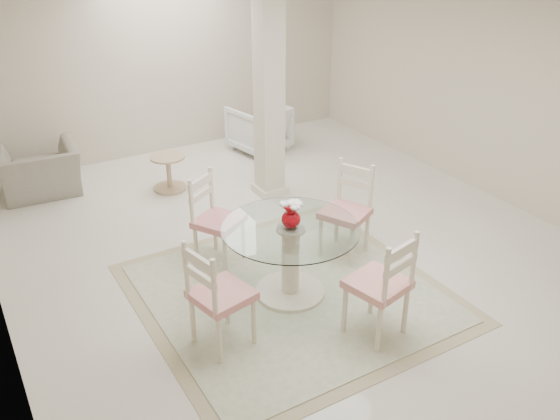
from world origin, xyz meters
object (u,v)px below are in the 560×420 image
dining_chair_south (385,279)px  red_vase (291,214)px  armchair_white (259,128)px  dining_chair_west (214,290)px  dining_chair_north (213,213)px  column (269,94)px  dining_table (291,261)px  side_table (169,174)px  recliner_taupe (39,171)px  dining_chair_east (349,204)px

dining_chair_south → red_vase: bearing=-83.0°
dining_chair_south → armchair_white: size_ratio=1.46×
dining_chair_west → armchair_white: (2.59, 3.95, -0.24)m
dining_chair_north → dining_chair_south: size_ratio=0.95×
column → dining_chair_west: 3.26m
dining_table → armchair_white: 3.95m
dining_table → dining_chair_west: (-0.96, -0.35, 0.22)m
red_vase → side_table: red_vase is taller
column → dining_chair_south: column is taller
armchair_white → dining_chair_south: bearing=62.9°
red_vase → recliner_taupe: (-1.65, 3.67, -0.57)m
armchair_white → dining_chair_west: bearing=45.3°
recliner_taupe → column: bearing=154.5°
column → dining_chair_west: column is taller
recliner_taupe → red_vase: bearing=118.6°
column → red_vase: 2.41m
column → recliner_taupe: size_ratio=2.68×
dining_table → dining_chair_south: 1.05m
column → dining_chair_north: size_ratio=2.44×
dining_chair_south → side_table: size_ratio=2.41×
column → dining_chair_south: size_ratio=2.33×
dining_chair_north → side_table: size_ratio=2.29×
column → dining_chair_south: bearing=-101.6°
column → dining_table: 2.56m
armchair_white → dining_table: bearing=54.1°
red_vase → side_table: size_ratio=0.57×
red_vase → dining_chair_north: size_ratio=0.25×
dining_chair_east → dining_chair_north: 1.45m
recliner_taupe → dining_chair_east: bearing=132.6°
red_vase → side_table: bearing=92.6°
dining_chair_west → dining_chair_south: bearing=-127.2°
dining_chair_south → side_table: dining_chair_south is taller
dining_table → armchair_white: dining_table is taller
side_table → dining_chair_north: bearing=-97.1°
red_vase → dining_chair_south: dining_chair_south is taller
dining_chair_east → dining_chair_south: size_ratio=0.99×
dining_chair_east → side_table: dining_chair_east is taller
recliner_taupe → dining_table: bearing=118.5°
dining_chair_east → dining_chair_west: 2.05m
dining_chair_east → armchair_white: (0.67, 3.23, -0.24)m
dining_chair_north → recliner_taupe: dining_chair_north is taller
column → recliner_taupe: column is taller
column → side_table: bearing=145.3°
red_vase → dining_chair_south: bearing=-69.9°
dining_chair_north → side_table: dining_chair_north is taller
red_vase → recliner_taupe: 4.06m
column → recliner_taupe: bearing=150.1°
side_table → dining_table: bearing=-87.5°
dining_chair_north → dining_chair_west: 1.43m
column → armchair_white: (0.63, 1.45, -0.99)m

